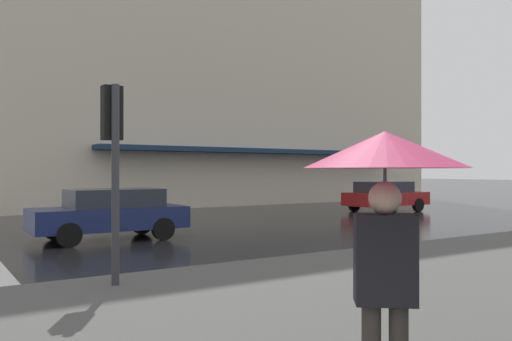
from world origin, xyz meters
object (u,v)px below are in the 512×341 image
object	(u,v)px
car_red	(386,195)
pedestrian_by_billboard	(385,183)
traffic_signal_post	(113,140)
car_navy	(110,213)

from	to	relation	value
car_red	pedestrian_by_billboard	distance (m)	21.59
traffic_signal_post	car_red	xyz separation A→B (m)	(9.18, -15.84, -1.63)
traffic_signal_post	car_red	world-z (taller)	traffic_signal_post
car_red	pedestrian_by_billboard	xyz separation A→B (m)	(-14.74, 15.74, 1.06)
traffic_signal_post	pedestrian_by_billboard	world-z (taller)	traffic_signal_post
car_navy	pedestrian_by_billboard	world-z (taller)	pedestrian_by_billboard
car_red	pedestrian_by_billboard	size ratio (longest dim) A/B	2.03
car_red	traffic_signal_post	bearing A→B (deg)	120.09
car_red	car_navy	size ratio (longest dim) A/B	1.00
traffic_signal_post	car_navy	distance (m)	6.66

